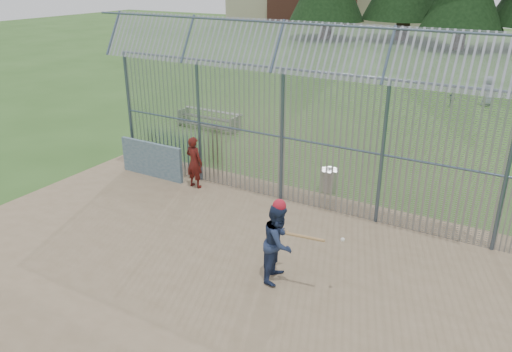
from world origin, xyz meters
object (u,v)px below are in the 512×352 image
Objects in this scene: batter at (279,242)px; onlooker at (194,162)px; dugout_wall at (152,159)px; trash_can at (329,180)px; bleacher at (209,119)px.

batter is 5.75m from onlooker.
batter is at bearing -26.24° from dugout_wall.
onlooker is (1.79, 0.01, 0.24)m from dugout_wall.
trash_can is 0.27× the size of bleacher.
bleacher is at bearing 34.39° from batter.
batter reaches higher than dugout_wall.
batter is (6.54, -3.22, 0.32)m from dugout_wall.
trash_can is at bearing -149.18° from onlooker.
onlooker is at bearing 47.35° from batter.
batter reaches higher than trash_can.
onlooker is (-4.75, 3.23, -0.08)m from batter.
onlooker is 4.31m from trash_can.
batter is 2.25× the size of trash_can.
dugout_wall reaches higher than trash_can.
batter is 5.21m from trash_can.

